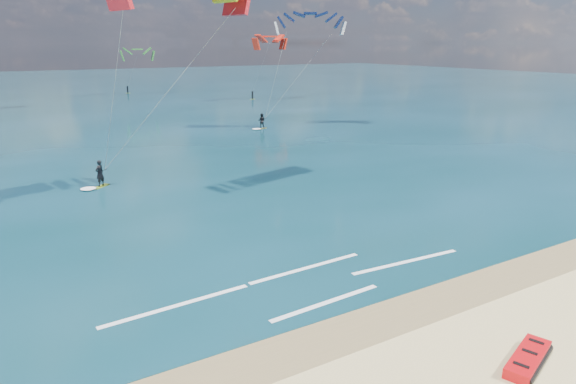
# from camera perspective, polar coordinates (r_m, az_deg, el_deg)

# --- Properties ---
(ground) EXTENTS (320.00, 320.00, 0.00)m
(ground) POSITION_cam_1_polar(r_m,az_deg,el_deg) (51.86, -18.02, 4.53)
(ground) COLOR tan
(ground) RESTS_ON ground
(wet_sand_strip) EXTENTS (320.00, 2.40, 0.01)m
(wet_sand_strip) POSITION_cam_1_polar(r_m,az_deg,el_deg) (19.48, 9.08, -14.16)
(wet_sand_strip) COLOR olive
(wet_sand_strip) RESTS_ON ground
(sea) EXTENTS (320.00, 200.00, 0.04)m
(sea) POSITION_cam_1_polar(r_m,az_deg,el_deg) (114.66, -25.59, 9.76)
(sea) COLOR #092D32
(sea) RESTS_ON ground
(packed_kite_left) EXTENTS (2.98, 1.99, 0.41)m
(packed_kite_left) POSITION_cam_1_polar(r_m,az_deg,el_deg) (18.78, 25.04, -16.91)
(packed_kite_left) COLOR red
(packed_kite_left) RESTS_ON ground
(kitesurfer_main) EXTENTS (12.14, 9.27, 15.76)m
(kitesurfer_main) POSITION_cam_1_polar(r_m,az_deg,el_deg) (34.49, -16.26, 12.71)
(kitesurfer_main) COLOR #B7EF1C
(kitesurfer_main) RESTS_ON sea
(kitesurfer_far) EXTENTS (11.63, 6.38, 14.63)m
(kitesurfer_far) POSITION_cam_1_polar(r_m,az_deg,el_deg) (60.52, -0.01, 14.30)
(kitesurfer_far) COLOR gold
(kitesurfer_far) RESTS_ON sea
(shoreline_foam) EXTENTS (16.52, 3.59, 0.01)m
(shoreline_foam) POSITION_cam_1_polar(r_m,az_deg,el_deg) (22.07, 2.21, -10.00)
(shoreline_foam) COLOR white
(shoreline_foam) RESTS_ON ground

